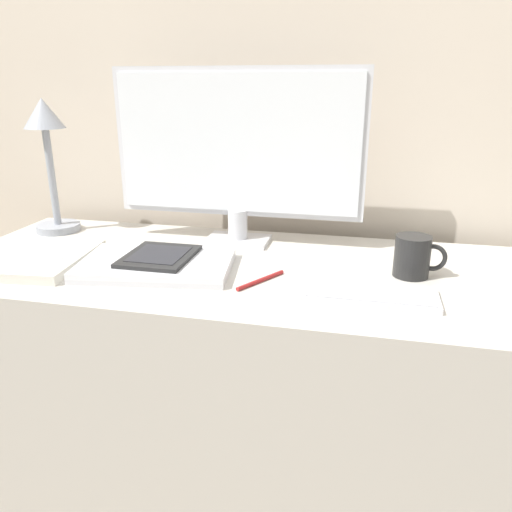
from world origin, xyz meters
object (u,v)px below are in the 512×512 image
Objects in this scene: monitor at (237,150)px; pen at (261,280)px; notebook at (52,259)px; coffee_mug at (413,256)px; laptop at (157,265)px; desk_lamp at (47,145)px; keyboard at (370,294)px; ereader at (159,256)px.

monitor is 5.23× the size of pen.
coffee_mug is (0.81, 0.11, 0.03)m from notebook.
desk_lamp reaches higher than laptop.
desk_lamp reaches higher than notebook.
laptop is at bearing -171.04° from coffee_mug.
coffee_mug is (0.56, 0.09, 0.03)m from laptop.
desk_lamp is at bearing 120.54° from notebook.
desk_lamp reaches higher than keyboard.
notebook is 2.45× the size of coffee_mug.
keyboard is at bearing -7.89° from pen.
pen is at bearing -21.47° from desk_lamp.
monitor is at bearing 114.18° from pen.
pen is (0.12, -0.26, -0.24)m from monitor.
monitor is at bearing 62.64° from laptop.
monitor is 0.37m from pen.
notebook is (-0.73, 0.03, 0.00)m from keyboard.
laptop is at bearing -117.36° from monitor.
monitor reaches higher than coffee_mug.
notebook is at bearing -172.54° from coffee_mug.
monitor is 0.36m from laptop.
monitor is at bearing 1.06° from desk_lamp.
monitor is 1.78× the size of laptop.
notebook is at bearing -175.87° from laptop.
monitor reaches higher than ereader.
pen is at bearing -0.29° from notebook.
laptop is 0.99× the size of desk_lamp.
keyboard is 0.17m from coffee_mug.
ereader reaches higher than notebook.
desk_lamp is 2.96× the size of pen.
coffee_mug is at bearing 57.96° from keyboard.
ereader is 0.56m from coffee_mug.
monitor reaches higher than notebook.
laptop is 2.08× the size of ereader.
pen is at bearing -7.46° from ereader.
ereader is (-0.12, -0.23, -0.21)m from monitor.
monitor is at bearing 139.42° from keyboard.
desk_lamp is 1.34× the size of notebook.
ereader is at bearing 172.33° from keyboard.
coffee_mug reaches higher than notebook.
laptop is 3.25× the size of coffee_mug.
desk_lamp is (-0.53, -0.01, -0.00)m from monitor.
monitor is 5.78× the size of coffee_mug.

